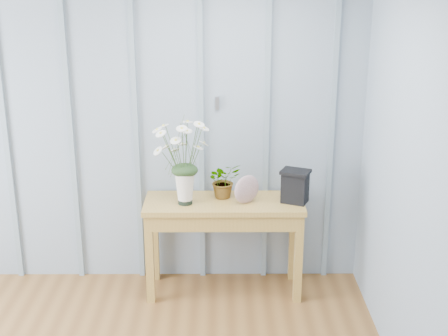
{
  "coord_description": "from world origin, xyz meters",
  "views": [
    {
      "loc": [
        0.9,
        -2.38,
        2.48
      ],
      "look_at": [
        0.92,
        1.94,
        1.03
      ],
      "focal_mm": 50.0,
      "sensor_mm": 36.0,
      "label": 1
    }
  ],
  "objects_px": {
    "sideboard": "(224,215)",
    "felt_disc_vessel": "(247,189)",
    "daisy_vase": "(184,149)",
    "carved_box": "(295,186)"
  },
  "relations": [
    {
      "from": "sideboard",
      "to": "felt_disc_vessel",
      "type": "height_order",
      "value": "felt_disc_vessel"
    },
    {
      "from": "daisy_vase",
      "to": "carved_box",
      "type": "bearing_deg",
      "value": 1.98
    },
    {
      "from": "sideboard",
      "to": "daisy_vase",
      "type": "bearing_deg",
      "value": -170.31
    },
    {
      "from": "daisy_vase",
      "to": "carved_box",
      "type": "distance_m",
      "value": 0.87
    },
    {
      "from": "felt_disc_vessel",
      "to": "carved_box",
      "type": "distance_m",
      "value": 0.36
    },
    {
      "from": "sideboard",
      "to": "daisy_vase",
      "type": "height_order",
      "value": "daisy_vase"
    },
    {
      "from": "daisy_vase",
      "to": "felt_disc_vessel",
      "type": "bearing_deg",
      "value": 1.0
    },
    {
      "from": "felt_disc_vessel",
      "to": "carved_box",
      "type": "xyz_separation_m",
      "value": [
        0.36,
        0.02,
        0.02
      ]
    },
    {
      "from": "daisy_vase",
      "to": "felt_disc_vessel",
      "type": "distance_m",
      "value": 0.56
    },
    {
      "from": "carved_box",
      "to": "sideboard",
      "type": "bearing_deg",
      "value": 177.73
    }
  ]
}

